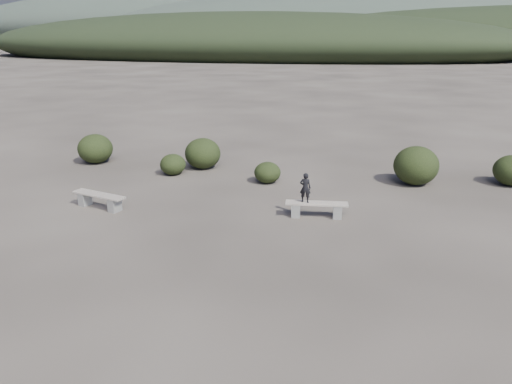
# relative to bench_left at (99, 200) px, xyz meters

# --- Properties ---
(ground) EXTENTS (1200.00, 1200.00, 0.00)m
(ground) POSITION_rel_bench_left_xyz_m (4.47, -4.08, -0.28)
(ground) COLOR #322C27
(ground) RESTS_ON ground
(bench_left) EXTENTS (1.86, 0.80, 0.46)m
(bench_left) POSITION_rel_bench_left_xyz_m (0.00, 0.00, 0.00)
(bench_left) COLOR slate
(bench_left) RESTS_ON ground
(bench_right) EXTENTS (1.82, 0.61, 0.45)m
(bench_right) POSITION_rel_bench_left_xyz_m (6.48, 0.86, -0.01)
(bench_right) COLOR slate
(bench_right) RESTS_ON ground
(seated_person) EXTENTS (0.32, 0.22, 0.87)m
(seated_person) POSITION_rel_bench_left_xyz_m (6.14, 0.81, 0.61)
(seated_person) COLOR black
(seated_person) RESTS_ON bench_right
(shrub_a) EXTENTS (0.96, 0.96, 0.78)m
(shrub_a) POSITION_rel_bench_left_xyz_m (0.68, 4.01, 0.11)
(shrub_a) COLOR black
(shrub_a) RESTS_ON ground
(shrub_b) EXTENTS (1.39, 1.39, 1.19)m
(shrub_b) POSITION_rel_bench_left_xyz_m (1.45, 5.15, 0.32)
(shrub_b) COLOR black
(shrub_b) RESTS_ON ground
(shrub_c) EXTENTS (0.94, 0.94, 0.75)m
(shrub_c) POSITION_rel_bench_left_xyz_m (4.34, 3.86, 0.10)
(shrub_c) COLOR black
(shrub_c) RESTS_ON ground
(shrub_d) EXTENTS (1.55, 1.55, 1.35)m
(shrub_d) POSITION_rel_bench_left_xyz_m (9.39, 4.96, 0.40)
(shrub_d) COLOR black
(shrub_d) RESTS_ON ground
(shrub_e) EXTENTS (1.27, 1.27, 1.06)m
(shrub_e) POSITION_rel_bench_left_xyz_m (12.64, 5.67, 0.25)
(shrub_e) COLOR black
(shrub_e) RESTS_ON ground
(shrub_f) EXTENTS (1.39, 1.39, 1.18)m
(shrub_f) POSITION_rel_bench_left_xyz_m (-3.07, 4.87, 0.31)
(shrub_f) COLOR black
(shrub_f) RESTS_ON ground
(mountain_ridges) EXTENTS (500.00, 400.00, 56.00)m
(mountain_ridges) POSITION_rel_bench_left_xyz_m (-3.02, 334.99, 10.56)
(mountain_ridges) COLOR black
(mountain_ridges) RESTS_ON ground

